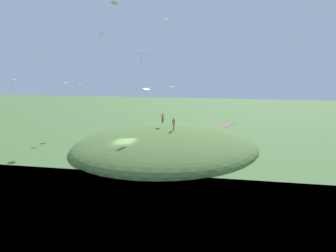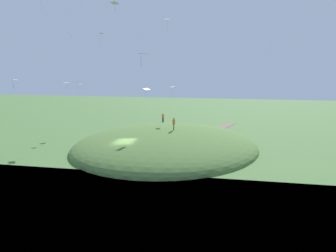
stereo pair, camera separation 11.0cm
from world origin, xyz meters
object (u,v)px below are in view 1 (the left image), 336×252
at_px(kite_9, 68,33).
at_px(kite_5, 172,87).
at_px(kite_6, 101,34).
at_px(kite_0, 166,20).
at_px(person_near_shore, 174,122).
at_px(person_watching_kites, 163,116).
at_px(kite_8, 114,3).
at_px(kite_1, 76,84).
at_px(kite_7, 80,85).
at_px(kite_4, 66,83).
at_px(kite_10, 146,89).
at_px(kite_2, 15,80).
at_px(kite_3, 144,54).

bearing_deg(kite_9, kite_5, -88.20).
relative_size(kite_5, kite_6, 1.13).
relative_size(kite_0, kite_6, 1.11).
bearing_deg(kite_5, kite_9, 91.80).
relative_size(person_near_shore, kite_6, 1.02).
relative_size(person_watching_kites, kite_8, 1.21).
height_order(kite_1, kite_6, kite_6).
distance_m(kite_0, kite_7, 18.80).
bearing_deg(kite_5, kite_0, 97.11).
xyz_separation_m(kite_4, kite_9, (6.27, 2.43, 7.77)).
bearing_deg(kite_6, kite_10, -101.11).
relative_size(kite_5, kite_7, 1.67).
bearing_deg(person_watching_kites, kite_9, -33.35).
height_order(person_watching_kites, kite_2, kite_2).
bearing_deg(kite_3, kite_9, 44.69).
distance_m(person_near_shore, kite_5, 9.16).
height_order(kite_6, kite_7, kite_6).
bearing_deg(kite_10, kite_0, -7.44).
bearing_deg(person_watching_kites, kite_8, 28.24).
bearing_deg(kite_1, kite_4, -165.98).
relative_size(kite_3, kite_6, 0.79).
distance_m(kite_6, kite_9, 10.50).
bearing_deg(kite_4, person_near_shore, -94.02).
relative_size(kite_1, kite_2, 1.51).
bearing_deg(person_watching_kites, kite_6, 10.16).
height_order(kite_6, kite_8, kite_8).
distance_m(kite_0, kite_8, 10.48).
height_order(person_watching_kites, kite_6, kite_6).
height_order(person_near_shore, kite_10, kite_10).
bearing_deg(kite_0, kite_4, 116.13).
distance_m(kite_2, kite_10, 16.29).
bearing_deg(person_watching_kites, kite_5, 95.29).
bearing_deg(kite_0, kite_2, 139.10).
xyz_separation_m(kite_0, kite_7, (2.21, 15.69, -10.11)).
relative_size(kite_0, kite_5, 0.98).
bearing_deg(kite_10, kite_2, 122.73).
bearing_deg(kite_5, kite_3, -178.72).
bearing_deg(kite_0, person_near_shore, -161.56).
xyz_separation_m(kite_5, kite_9, (-0.54, 16.98, 8.63)).
bearing_deg(kite_3, kite_2, 86.40).
distance_m(kite_3, kite_10, 10.98).
bearing_deg(kite_7, kite_1, -169.91).
bearing_deg(kite_9, kite_8, -128.22).
bearing_deg(kite_6, kite_3, -140.49).
bearing_deg(kite_10, kite_4, 83.04).
xyz_separation_m(kite_1, kite_2, (-16.90, -0.56, 1.30)).
xyz_separation_m(kite_2, kite_3, (-1.01, -16.04, 2.90)).
xyz_separation_m(person_near_shore, kite_7, (10.04, 18.30, 4.38)).
distance_m(kite_3, kite_4, 19.12).
height_order(kite_1, kite_3, kite_3).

